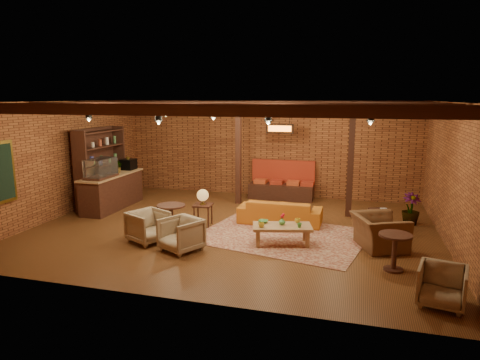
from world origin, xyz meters
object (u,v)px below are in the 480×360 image
(round_table_right, at_px, (395,246))
(armchair_a, at_px, (148,225))
(armchair_b, at_px, (181,233))
(armchair_far, at_px, (442,284))
(sofa, at_px, (280,212))
(side_table_book, at_px, (380,211))
(coffee_table, at_px, (281,227))
(armchair_right, at_px, (379,226))
(side_table_lamp, at_px, (203,198))
(plant_tall, at_px, (413,178))
(round_table_left, at_px, (171,214))

(round_table_right, bearing_deg, armchair_a, 177.51)
(armchair_b, xyz_separation_m, armchair_far, (5.04, -1.20, -0.03))
(sofa, height_order, side_table_book, sofa)
(coffee_table, xyz_separation_m, round_table_right, (2.37, -0.89, 0.09))
(coffee_table, relative_size, armchair_right, 1.26)
(armchair_a, xyz_separation_m, armchair_b, (0.96, -0.33, -0.01))
(side_table_lamp, bearing_deg, side_table_book, 12.35)
(sofa, xyz_separation_m, round_table_right, (2.70, -2.52, 0.17))
(plant_tall, bearing_deg, sofa, -165.74)
(armchair_b, bearing_deg, plant_tall, 62.96)
(round_table_left, xyz_separation_m, armchair_b, (0.71, -1.04, -0.09))
(side_table_lamp, relative_size, armchair_a, 1.20)
(armchair_far, bearing_deg, coffee_table, 157.01)
(round_table_left, relative_size, plant_tall, 0.29)
(sofa, height_order, round_table_right, round_table_right)
(round_table_left, bearing_deg, side_table_lamp, 58.08)
(armchair_a, xyz_separation_m, round_table_right, (5.37, -0.23, 0.09))
(coffee_table, height_order, plant_tall, plant_tall)
(armchair_b, height_order, armchair_far, armchair_b)
(armchair_right, bearing_deg, round_table_left, 71.00)
(armchair_a, height_order, armchair_right, armchair_right)
(armchair_b, relative_size, round_table_right, 1.09)
(armchair_a, bearing_deg, round_table_left, 6.55)
(armchair_far, height_order, plant_tall, plant_tall)
(side_table_lamp, relative_size, plant_tall, 0.39)
(coffee_table, height_order, side_table_lamp, side_table_lamp)
(armchair_b, height_order, round_table_right, armchair_b)
(coffee_table, distance_m, armchair_a, 3.07)
(armchair_a, relative_size, armchair_b, 1.01)
(round_table_right, bearing_deg, round_table_left, 169.48)
(round_table_right, height_order, plant_tall, plant_tall)
(side_table_lamp, relative_size, armchair_far, 1.32)
(side_table_book, xyz_separation_m, armchair_far, (0.80, -4.05, -0.10))
(coffee_table, bearing_deg, plant_tall, 39.62)
(armchair_far, bearing_deg, side_table_lamp, 162.60)
(side_table_book, xyz_separation_m, round_table_right, (0.16, -2.75, 0.02))
(coffee_table, relative_size, plant_tall, 0.58)
(armchair_a, bearing_deg, sofa, -23.30)
(round_table_left, relative_size, armchair_far, 0.99)
(armchair_a, bearing_deg, armchair_far, -78.18)
(round_table_right, distance_m, plant_tall, 3.51)
(round_table_left, distance_m, armchair_right, 4.88)
(round_table_right, bearing_deg, coffee_table, 159.49)
(sofa, bearing_deg, plant_tall, -165.54)
(round_table_left, xyz_separation_m, armchair_a, (-0.25, -0.72, -0.09))
(armchair_a, distance_m, round_table_right, 5.38)
(coffee_table, height_order, armchair_a, armchair_a)
(side_table_lamp, distance_m, armchair_a, 1.76)
(coffee_table, distance_m, armchair_far, 3.71)
(side_table_book, distance_m, plant_tall, 1.28)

